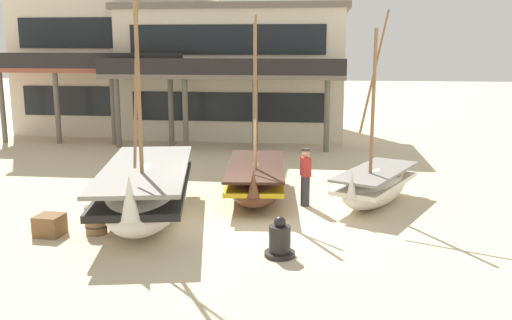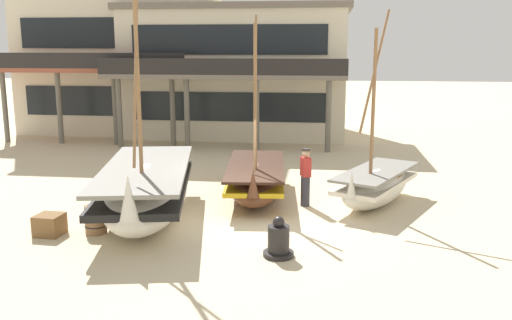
{
  "view_description": "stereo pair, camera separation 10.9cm",
  "coord_description": "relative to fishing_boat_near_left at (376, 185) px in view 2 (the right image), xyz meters",
  "views": [
    {
      "loc": [
        1.8,
        -14.23,
        4.55
      ],
      "look_at": [
        0.0,
        1.0,
        1.4
      ],
      "focal_mm": 39.33,
      "sensor_mm": 36.0,
      "label": 1
    },
    {
      "loc": [
        1.91,
        -14.22,
        4.55
      ],
      "look_at": [
        0.0,
        1.0,
        1.4
      ],
      "focal_mm": 39.33,
      "sensor_mm": 36.0,
      "label": 2
    }
  ],
  "objects": [
    {
      "name": "ground_plane",
      "position": [
        -3.39,
        -1.81,
        -0.58
      ],
      "size": [
        120.0,
        120.0,
        0.0
      ],
      "primitive_type": "plane",
      "color": "beige"
    },
    {
      "name": "fisherman_by_hull",
      "position": [
        -2.01,
        -0.39,
        0.25
      ],
      "size": [
        0.34,
        0.42,
        1.68
      ],
      "color": "#33333D",
      "rests_on": "ground"
    },
    {
      "name": "fishing_boat_centre_large",
      "position": [
        -6.14,
        -2.16,
        0.21
      ],
      "size": [
        3.23,
        6.28,
        7.64
      ],
      "color": "silver",
      "rests_on": "ground"
    },
    {
      "name": "cargo_crate",
      "position": [
        -8.1,
        -3.7,
        -0.33
      ],
      "size": [
        0.65,
        0.65,
        0.51
      ],
      "primitive_type": "cube",
      "rotation": [
        0.0,
        0.0,
        1.51
      ],
      "color": "brown",
      "rests_on": "ground"
    },
    {
      "name": "wooden_barrel",
      "position": [
        -7.03,
        -3.43,
        -0.23
      ],
      "size": [
        0.56,
        0.56,
        0.7
      ],
      "color": "olive",
      "rests_on": "ground"
    },
    {
      "name": "harbor_building_annex",
      "position": [
        -12.5,
        14.07,
        4.53
      ],
      "size": [
        9.91,
        9.26,
        10.24
      ],
      "color": "beige",
      "rests_on": "ground"
    },
    {
      "name": "fishing_boat_far_right",
      "position": [
        -3.53,
        0.28,
        0.0
      ],
      "size": [
        2.08,
        4.77,
        5.41
      ],
      "color": "brown",
      "rests_on": "ground"
    },
    {
      "name": "fishing_boat_near_left",
      "position": [
        0.0,
        0.0,
        0.0
      ],
      "size": [
        2.81,
        3.94,
        5.53
      ],
      "color": "silver",
      "rests_on": "ground"
    },
    {
      "name": "harbor_building_main",
      "position": [
        -6.03,
        12.64,
        2.67
      ],
      "size": [
        11.3,
        7.84,
        6.49
      ],
      "color": "beige",
      "rests_on": "ground"
    },
    {
      "name": "capstan_winch",
      "position": [
        -2.44,
        -4.41,
        -0.23
      ],
      "size": [
        0.68,
        0.68,
        0.91
      ],
      "color": "black",
      "rests_on": "ground"
    }
  ]
}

